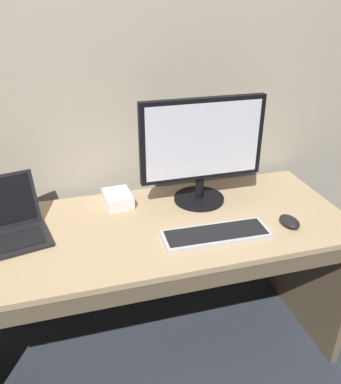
{
  "coord_description": "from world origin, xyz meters",
  "views": [
    {
      "loc": [
        -0.26,
        -1.35,
        1.59
      ],
      "look_at": [
        0.12,
        0.0,
        0.86
      ],
      "focal_mm": 37.36,
      "sensor_mm": 36.0,
      "label": 1
    }
  ],
  "objects_px": {
    "laptop_black": "(2,225)",
    "wired_keyboard": "(216,234)",
    "external_monitor": "(202,147)",
    "computer_mouse": "(289,221)",
    "external_drive_box": "(118,198)"
  },
  "relations": [
    {
      "from": "laptop_black",
      "to": "wired_keyboard",
      "type": "bearing_deg",
      "value": -15.8
    },
    {
      "from": "laptop_black",
      "to": "wired_keyboard",
      "type": "xyz_separation_m",
      "value": [
        0.79,
        -0.22,
        -0.04
      ]
    },
    {
      "from": "laptop_black",
      "to": "external_monitor",
      "type": "distance_m",
      "value": 0.85
    },
    {
      "from": "computer_mouse",
      "to": "external_monitor",
      "type": "bearing_deg",
      "value": 130.18
    },
    {
      "from": "computer_mouse",
      "to": "external_drive_box",
      "type": "bearing_deg",
      "value": 145.69
    },
    {
      "from": "wired_keyboard",
      "to": "computer_mouse",
      "type": "height_order",
      "value": "computer_mouse"
    },
    {
      "from": "laptop_black",
      "to": "wired_keyboard",
      "type": "distance_m",
      "value": 0.82
    },
    {
      "from": "computer_mouse",
      "to": "laptop_black",
      "type": "bearing_deg",
      "value": 164.02
    },
    {
      "from": "external_drive_box",
      "to": "computer_mouse",
      "type": "bearing_deg",
      "value": -29.94
    },
    {
      "from": "wired_keyboard",
      "to": "computer_mouse",
      "type": "xyz_separation_m",
      "value": [
        0.32,
        -0.0,
        0.01
      ]
    },
    {
      "from": "external_monitor",
      "to": "computer_mouse",
      "type": "height_order",
      "value": "external_monitor"
    },
    {
      "from": "external_monitor",
      "to": "wired_keyboard",
      "type": "relative_size",
      "value": 1.27
    },
    {
      "from": "computer_mouse",
      "to": "external_drive_box",
      "type": "xyz_separation_m",
      "value": [
        -0.64,
        0.37,
        0.01
      ]
    },
    {
      "from": "laptop_black",
      "to": "wired_keyboard",
      "type": "relative_size",
      "value": 0.86
    },
    {
      "from": "wired_keyboard",
      "to": "external_drive_box",
      "type": "height_order",
      "value": "external_drive_box"
    }
  ]
}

